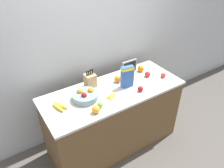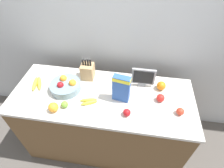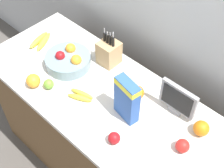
# 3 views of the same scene
# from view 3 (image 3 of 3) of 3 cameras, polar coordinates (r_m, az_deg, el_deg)

# --- Properties ---
(ground_plane) EXTENTS (14.00, 14.00, 0.00)m
(ground_plane) POSITION_cam_3_polar(r_m,az_deg,el_deg) (2.67, -0.89, -14.98)
(ground_plane) COLOR #514C47
(wall_back) EXTENTS (9.00, 0.06, 2.60)m
(wall_back) POSITION_cam_3_polar(r_m,az_deg,el_deg) (1.98, 10.58, 14.20)
(wall_back) COLOR silver
(wall_back) RESTS_ON ground_plane
(counter) EXTENTS (1.76, 0.71, 0.92)m
(counter) POSITION_cam_3_polar(r_m,az_deg,el_deg) (2.27, -1.02, -9.67)
(counter) COLOR brown
(counter) RESTS_ON ground_plane
(knife_block) EXTENTS (0.13, 0.13, 0.27)m
(knife_block) POSITION_cam_3_polar(r_m,az_deg,el_deg) (2.04, -0.57, 5.81)
(knife_block) COLOR tan
(knife_block) RESTS_ON counter
(small_monitor) EXTENTS (0.23, 0.03, 0.21)m
(small_monitor) POSITION_cam_3_polar(r_m,az_deg,el_deg) (1.77, 11.93, -2.83)
(small_monitor) COLOR gray
(small_monitor) RESTS_ON counter
(cereal_box) EXTENTS (0.16, 0.09, 0.28)m
(cereal_box) POSITION_cam_3_polar(r_m,az_deg,el_deg) (1.69, 2.75, -2.62)
(cereal_box) COLOR #2D56A8
(cereal_box) RESTS_ON counter
(fruit_bowl) EXTENTS (0.30, 0.30, 0.12)m
(fruit_bowl) POSITION_cam_3_polar(r_m,az_deg,el_deg) (2.07, -7.99, 4.38)
(fruit_bowl) COLOR gray
(fruit_bowl) RESTS_ON counter
(banana_bunch_left) EXTENTS (0.17, 0.11, 0.03)m
(banana_bunch_left) POSITION_cam_3_polar(r_m,az_deg,el_deg) (1.89, -5.71, -2.12)
(banana_bunch_left) COLOR yellow
(banana_bunch_left) RESTS_ON counter
(banana_bunch_right) EXTENTS (0.15, 0.21, 0.04)m
(banana_bunch_right) POSITION_cam_3_polar(r_m,az_deg,el_deg) (2.29, -12.83, 7.73)
(banana_bunch_right) COLOR yellow
(banana_bunch_right) RESTS_ON counter
(apple_front) EXTENTS (0.07, 0.07, 0.07)m
(apple_front) POSITION_cam_3_polar(r_m,az_deg,el_deg) (1.69, 12.77, -10.97)
(apple_front) COLOR red
(apple_front) RESTS_ON counter
(apple_middle) EXTENTS (0.06, 0.06, 0.06)m
(apple_middle) POSITION_cam_3_polar(r_m,az_deg,el_deg) (1.96, -11.50, -0.02)
(apple_middle) COLOR #6B9E33
(apple_middle) RESTS_ON counter
(apple_rear) EXTENTS (0.07, 0.07, 0.07)m
(apple_rear) POSITION_cam_3_polar(r_m,az_deg,el_deg) (1.68, 0.38, -9.87)
(apple_rear) COLOR #A31419
(apple_rear) RESTS_ON counter
(orange_near_bowl) EXTENTS (0.09, 0.09, 0.09)m
(orange_near_bowl) POSITION_cam_3_polar(r_m,az_deg,el_deg) (1.86, 4.59, -1.57)
(orange_near_bowl) COLOR orange
(orange_near_bowl) RESTS_ON counter
(orange_front_center) EXTENTS (0.09, 0.09, 0.09)m
(orange_front_center) POSITION_cam_3_polar(r_m,az_deg,el_deg) (1.77, 16.01, -7.79)
(orange_front_center) COLOR orange
(orange_front_center) RESTS_ON counter
(orange_by_cereal) EXTENTS (0.09, 0.09, 0.09)m
(orange_by_cereal) POSITION_cam_3_polar(r_m,az_deg,el_deg) (1.98, -14.21, 0.58)
(orange_by_cereal) COLOR orange
(orange_by_cereal) RESTS_ON counter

